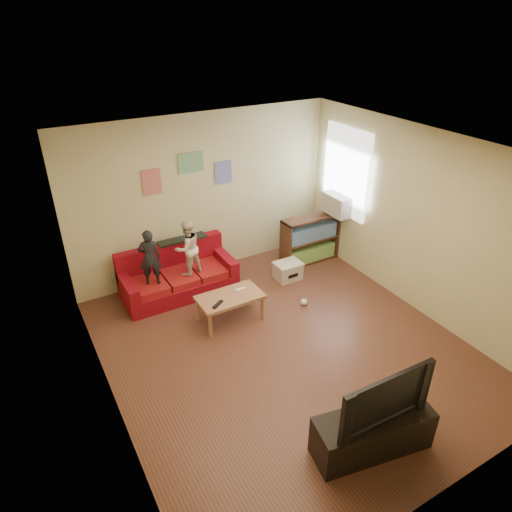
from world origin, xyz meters
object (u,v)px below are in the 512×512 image
file_box (288,271)px  television (379,394)px  sofa (178,277)px  bookshelf (310,241)px  coffee_table (230,299)px  tv_stand (372,433)px  child_b (188,248)px  child_a (150,258)px

file_box → television: television is taller
sofa → bookshelf: (2.43, -0.23, 0.12)m
coffee_table → tv_stand: 2.74m
sofa → tv_stand: bearing=-80.6°
tv_stand → coffee_table: bearing=106.1°
child_b → tv_stand: bearing=84.7°
tv_stand → television: 0.55m
sofa → file_box: (1.75, -0.57, -0.11)m
file_box → tv_stand: (-1.11, -3.27, 0.08)m
coffee_table → file_box: bearing=21.8°
coffee_table → bookshelf: size_ratio=0.87×
bookshelf → file_box: bearing=-153.6°
file_box → sofa: bearing=161.9°
file_box → television: 3.51m
file_box → bookshelf: bearing=26.4°
bookshelf → tv_stand: bookshelf is taller
child_a → file_box: bearing=-171.2°
sofa → coffee_table: sofa is taller
child_a → television: bearing=125.8°
bookshelf → tv_stand: 4.04m
coffee_table → file_box: coffee_table is taller
coffee_table → tv_stand: size_ratio=0.75×
television → coffee_table: bearing=97.1°
child_a → coffee_table: child_a is taller
child_b → television: child_b is taller
television → child_a: bearing=108.2°
child_b → coffee_table: size_ratio=0.96×
sofa → tv_stand: sofa is taller
television → tv_stand: bearing=-88.2°
coffee_table → bookshelf: 2.24m
child_b → bookshelf: 2.33m
sofa → tv_stand: 3.89m
tv_stand → television: size_ratio=1.15×
child_a → tv_stand: child_a is taller
file_box → coffee_table: bearing=-158.2°
file_box → tv_stand: 3.46m
sofa → child_a: (-0.45, -0.16, 0.56)m
coffee_table → tv_stand: tv_stand is taller
sofa → child_b: child_b is taller
television → bookshelf: bearing=65.3°
sofa → child_a: child_a is taller
child_a → coffee_table: (0.83, -0.96, -0.46)m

